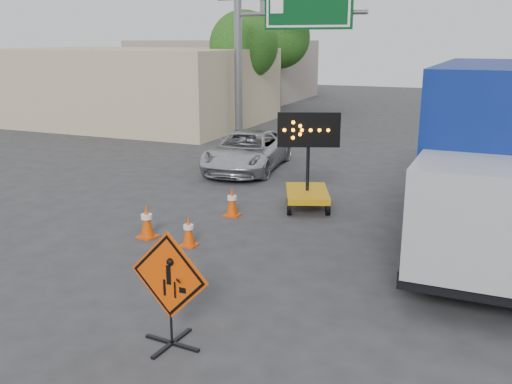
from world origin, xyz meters
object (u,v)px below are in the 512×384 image
Objects in this scene: pickup_truck at (247,151)px; box_truck at (492,166)px; arrow_board at (307,187)px; construction_sign at (170,286)px.

pickup_truck is 0.58× the size of box_truck.
arrow_board reaches higher than pickup_truck.
arrow_board is 4.89m from box_truck.
pickup_truck is at bearing 149.37° from box_truck.
arrow_board is 0.31× the size of box_truck.
arrow_board is at bearing 166.95° from box_truck.
box_truck reaches higher than pickup_truck.
arrow_board is at bearing -54.36° from pickup_truck.
arrow_board is (-0.38, 7.75, -0.36)m from construction_sign.
box_truck reaches higher than arrow_board.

